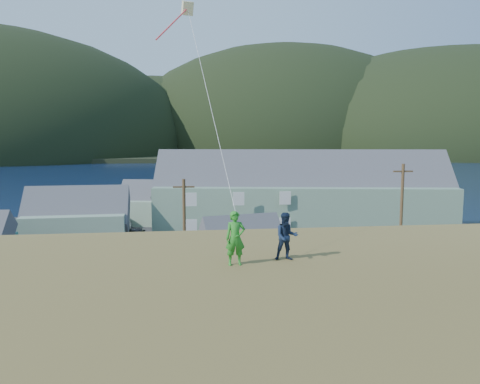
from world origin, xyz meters
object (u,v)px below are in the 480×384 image
wharf (149,207)px  kite_flyer_navy (286,236)px  kite_flyer_green (235,238)px  shed_white (243,244)px  lodge (301,195)px  shed_palegreen_far (160,204)px  shed_palegreen_near (77,220)px

wharf → kite_flyer_navy: size_ratio=15.83×
kite_flyer_green → shed_white: bearing=79.6°
lodge → shed_palegreen_far: 18.84m
kite_flyer_green → kite_flyer_navy: kite_flyer_green is taller
lodge → kite_flyer_green: lodge is taller
wharf → kite_flyer_green: bearing=-83.1°
shed_palegreen_near → kite_flyer_green: 36.98m
shed_palegreen_near → kite_flyer_navy: size_ratio=6.52×
wharf → shed_palegreen_far: 12.34m
shed_white → wharf: bearing=94.0°
wharf → shed_palegreen_near: bearing=-103.1°
wharf → shed_white: (10.47, -33.77, 1.69)m
lodge → shed_palegreen_near: lodge is taller
shed_white → lodge: bearing=44.4°
wharf → shed_palegreen_far: size_ratio=2.28×
shed_palegreen_far → kite_flyer_green: bearing=-71.2°
shed_white → kite_flyer_navy: 24.97m
shed_white → kite_flyer_green: 25.56m
lodge → shed_white: (-8.64, -13.61, -2.45)m
kite_flyer_green → shed_palegreen_near: bearing=107.7°
wharf → shed_white: size_ratio=3.33×
wharf → kite_flyer_green: (7.02, -58.38, 7.65)m
kite_flyer_green → shed_palegreen_far: bearing=93.4°
lodge → kite_flyer_navy: (-10.29, -37.82, 3.43)m
shed_white → kite_flyer_green: (-3.45, -24.61, 5.96)m
shed_palegreen_near → wharf: bearing=74.6°
shed_palegreen_far → kite_flyer_navy: (6.55, -46.05, 5.35)m
wharf → kite_flyer_green: 59.30m
shed_white → kite_flyer_green: bearing=-111.2°
wharf → kite_flyer_green: kite_flyer_green is taller
kite_flyer_navy → shed_palegreen_near: bearing=115.3°
wharf → kite_flyer_navy: (8.82, -57.98, 7.57)m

